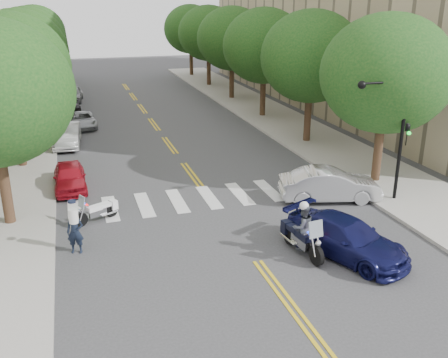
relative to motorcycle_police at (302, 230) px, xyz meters
name	(u,v)px	position (x,y,z in m)	size (l,w,h in m)	color
ground	(257,261)	(-1.79, -0.15, -0.93)	(140.00, 140.00, 0.00)	#38383A
sidewalk_left	(20,133)	(-11.29, 21.85, -0.85)	(5.00, 60.00, 0.15)	#9E9991
sidewalk_right	(270,115)	(7.71, 21.85, -0.85)	(5.00, 60.00, 0.15)	#9E9991
tree_l_1	(9,67)	(-10.59, 13.85, 4.63)	(6.40, 6.40, 8.45)	#382316
tree_l_2	(20,53)	(-10.59, 21.85, 4.63)	(6.40, 6.40, 8.45)	#382316
tree_l_3	(27,43)	(-10.59, 29.85, 4.63)	(6.40, 6.40, 8.45)	#382316
tree_l_4	(32,37)	(-10.59, 37.85, 4.63)	(6.40, 6.40, 8.45)	#382316
tree_l_5	(36,32)	(-10.59, 45.85, 4.63)	(6.40, 6.40, 8.45)	#382316
tree_r_0	(386,74)	(7.01, 5.85, 4.63)	(6.40, 6.40, 8.45)	#382316
tree_r_1	(311,57)	(7.01, 13.85, 4.63)	(6.40, 6.40, 8.45)	#382316
tree_r_2	(264,46)	(7.01, 21.85, 4.63)	(6.40, 6.40, 8.45)	#382316
tree_r_3	(232,39)	(7.01, 29.85, 4.63)	(6.40, 6.40, 8.45)	#382316
tree_r_4	(208,33)	(7.01, 37.85, 4.63)	(6.40, 6.40, 8.45)	#382316
tree_r_5	(191,29)	(7.01, 45.85, 4.63)	(6.40, 6.40, 8.45)	#382316
traffic_signal_pole	(394,124)	(5.93, 3.35, 2.80)	(2.82, 0.42, 6.00)	black
motorcycle_police	(302,230)	(0.00, 0.00, 0.00)	(0.93, 2.56, 2.09)	black
motorcycle_parked	(100,210)	(-6.95, 5.21, -0.47)	(1.92, 1.13, 1.32)	black
officer_standing	(75,232)	(-7.99, 2.51, -0.08)	(0.62, 0.40, 1.69)	black
convertible	(330,185)	(3.53, 4.35, -0.16)	(1.62, 4.66, 1.53)	silver
sedan_blue	(346,238)	(1.48, -0.65, -0.22)	(1.98, 4.88, 1.42)	#0F1141
parked_car_a	(70,177)	(-8.09, 9.47, -0.28)	(1.53, 3.80, 1.29)	#A81220
parked_car_b	(67,135)	(-8.09, 17.66, -0.21)	(1.53, 4.38, 1.44)	silver
parked_car_c	(82,120)	(-6.99, 22.48, -0.37)	(1.85, 4.02, 1.12)	#9D9EA4
parked_car_d	(66,104)	(-8.09, 28.35, -0.19)	(2.06, 5.06, 1.47)	black
parked_car_e	(73,94)	(-7.39, 33.11, -0.24)	(1.61, 4.00, 1.36)	gray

